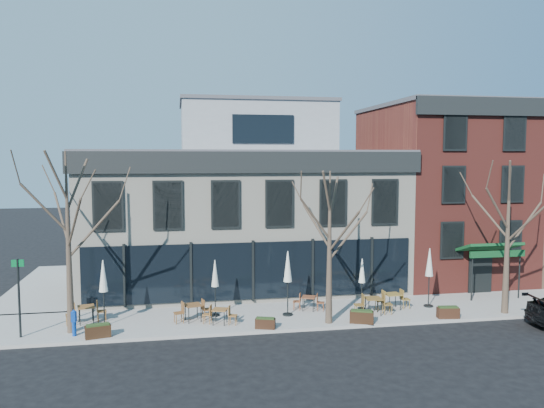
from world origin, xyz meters
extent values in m
plane|color=black|center=(0.00, 0.00, 0.00)|extent=(120.00, 120.00, 0.00)
cube|color=gray|center=(3.25, -2.15, 0.07)|extent=(33.50, 4.70, 0.15)
cube|color=gray|center=(-11.25, 6.00, 0.07)|extent=(4.50, 12.00, 0.15)
cube|color=beige|center=(0.00, 5.00, 4.00)|extent=(18.00, 10.00, 8.00)
cube|color=#47474C|center=(0.00, 5.00, 8.05)|extent=(18.30, 10.30, 0.30)
cube|color=black|center=(0.00, -0.12, 7.55)|extent=(18.30, 0.25, 1.10)
cube|color=black|center=(-9.12, 5.00, 7.55)|extent=(0.25, 10.30, 1.10)
cube|color=black|center=(0.00, -0.06, 1.90)|extent=(17.20, 0.12, 3.00)
cube|color=black|center=(-9.06, 4.00, 1.90)|extent=(0.12, 7.50, 3.00)
cube|color=gray|center=(1.00, 6.00, 9.60)|extent=(9.00, 6.50, 3.00)
cube|color=maroon|center=(13.00, 5.00, 5.50)|extent=(8.00, 10.00, 11.00)
cube|color=#47474C|center=(13.00, 5.00, 11.05)|extent=(8.20, 10.20, 0.25)
cube|color=black|center=(13.00, -0.12, 10.60)|extent=(8.20, 0.25, 1.00)
cube|color=#0D3C1B|center=(13.00, -0.85, 2.90)|extent=(3.20, 1.66, 0.67)
cube|color=black|center=(13.00, -0.05, 1.25)|extent=(1.40, 0.10, 2.50)
cone|color=#382B21|center=(-8.50, -3.20, 4.11)|extent=(0.34, 0.34, 7.92)
cylinder|color=#382B21|center=(-7.43, -3.01, 4.68)|extent=(2.23, 0.50, 2.48)
cylinder|color=#382B21|center=(-8.95, -2.23, 5.14)|extent=(1.03, 2.05, 2.14)
cylinder|color=#382B21|center=(-9.34, -3.51, 5.65)|extent=(1.80, 0.75, 2.21)
cylinder|color=#382B21|center=(-8.05, -4.16, 5.05)|extent=(1.03, 2.04, 2.28)
cone|color=#382B21|center=(3.00, -3.90, 3.67)|extent=(0.34, 0.34, 7.04)
cylinder|color=#382B21|center=(3.95, -3.73, 4.18)|extent=(2.00, 0.46, 2.21)
cylinder|color=#382B21|center=(2.60, -3.04, 4.59)|extent=(0.93, 1.84, 1.91)
cylinder|color=#382B21|center=(2.25, -4.17, 5.04)|extent=(1.61, 0.68, 1.97)
cylinder|color=#382B21|center=(3.40, -4.76, 4.51)|extent=(0.93, 1.83, 2.03)
cone|color=#382B21|center=(12.00, -3.90, 3.89)|extent=(0.34, 0.34, 7.48)
cylinder|color=#382B21|center=(13.01, -3.72, 4.43)|extent=(2.12, 0.48, 2.35)
cylinder|color=#382B21|center=(11.57, -2.99, 4.86)|extent=(0.98, 1.94, 2.03)
cylinder|color=#382B21|center=(11.20, -4.19, 5.35)|extent=(1.71, 0.71, 2.09)
cylinder|color=#382B21|center=(12.42, -4.81, 4.78)|extent=(0.98, 1.94, 2.16)
cylinder|color=black|center=(-10.50, -3.50, 1.85)|extent=(0.10, 0.10, 3.40)
cube|color=#005926|center=(-10.50, -3.50, 3.35)|extent=(0.50, 0.04, 0.30)
cylinder|color=#0B389B|center=(-8.27, -3.73, 0.46)|extent=(0.18, 0.18, 0.62)
cube|color=#0B389B|center=(-8.27, -3.73, 0.99)|extent=(0.23, 0.21, 0.44)
cone|color=#0B389B|center=(-8.27, -3.73, 1.26)|extent=(0.23, 0.23, 0.11)
cube|color=brown|center=(-8.07, -1.95, 0.92)|extent=(0.89, 0.89, 0.04)
cylinder|color=black|center=(-8.29, -2.30, 0.53)|extent=(0.04, 0.04, 0.76)
cylinder|color=black|center=(-7.71, -2.17, 0.53)|extent=(0.04, 0.04, 0.76)
cylinder|color=black|center=(-8.42, -1.73, 0.53)|extent=(0.04, 0.04, 0.76)
cylinder|color=black|center=(-7.85, -1.60, 0.53)|extent=(0.04, 0.04, 0.76)
cube|color=brown|center=(-3.19, -2.52, 0.91)|extent=(0.90, 0.90, 0.04)
cylinder|color=black|center=(-3.39, -2.88, 0.53)|extent=(0.04, 0.04, 0.75)
cylinder|color=black|center=(-2.83, -2.73, 0.53)|extent=(0.04, 0.04, 0.75)
cylinder|color=black|center=(-3.55, -2.32, 0.53)|extent=(0.04, 0.04, 0.75)
cylinder|color=black|center=(-2.98, -2.16, 0.53)|extent=(0.04, 0.04, 0.75)
cube|color=brown|center=(-1.98, -3.19, 0.83)|extent=(0.83, 0.83, 0.04)
cylinder|color=black|center=(-2.31, -3.35, 0.49)|extent=(0.04, 0.04, 0.67)
cylinder|color=black|center=(-1.82, -3.52, 0.49)|extent=(0.04, 0.04, 0.67)
cylinder|color=black|center=(-2.15, -2.86, 0.49)|extent=(0.04, 0.04, 0.67)
cylinder|color=black|center=(-1.65, -3.02, 0.49)|extent=(0.04, 0.04, 0.67)
cube|color=brown|center=(2.58, -1.75, 0.82)|extent=(0.83, 0.83, 0.04)
cylinder|color=black|center=(2.25, -1.90, 0.48)|extent=(0.04, 0.04, 0.66)
cylinder|color=black|center=(2.73, -2.08, 0.48)|extent=(0.04, 0.04, 0.66)
cylinder|color=black|center=(2.43, -1.42, 0.48)|extent=(0.04, 0.04, 0.66)
cylinder|color=black|center=(2.91, -1.60, 0.48)|extent=(0.04, 0.04, 0.66)
cube|color=brown|center=(5.51, -3.00, 0.94)|extent=(0.82, 0.82, 0.04)
cylinder|color=black|center=(5.18, -3.27, 0.54)|extent=(0.04, 0.04, 0.78)
cylinder|color=black|center=(5.79, -3.33, 0.54)|extent=(0.04, 0.04, 0.78)
cylinder|color=black|center=(5.23, -2.67, 0.54)|extent=(0.04, 0.04, 0.78)
cylinder|color=black|center=(5.84, -2.72, 0.54)|extent=(0.04, 0.04, 0.78)
cube|color=brown|center=(6.80, -2.31, 0.92)|extent=(0.75, 0.75, 0.04)
cylinder|color=black|center=(6.51, -2.61, 0.53)|extent=(0.04, 0.04, 0.76)
cylinder|color=black|center=(7.10, -2.60, 0.53)|extent=(0.04, 0.04, 0.76)
cylinder|color=black|center=(6.50, -2.02, 0.53)|extent=(0.04, 0.04, 0.76)
cylinder|color=black|center=(7.09, -2.01, 0.53)|extent=(0.04, 0.04, 0.76)
cylinder|color=black|center=(-7.18, -2.58, 0.18)|extent=(0.49, 0.49, 0.07)
cylinder|color=black|center=(-7.18, -2.58, 1.37)|extent=(0.06, 0.06, 2.44)
cone|color=silver|center=(-7.18, -2.58, 2.47)|extent=(0.40, 0.40, 1.44)
cylinder|color=black|center=(-2.10, -1.86, 0.18)|extent=(0.44, 0.44, 0.06)
cylinder|color=black|center=(-2.10, -1.86, 1.25)|extent=(0.05, 0.05, 2.19)
cone|color=#BABDAF|center=(-2.10, -1.86, 2.24)|extent=(0.36, 0.36, 1.30)
cylinder|color=black|center=(1.37, -2.40, 0.18)|extent=(0.50, 0.50, 0.07)
cylinder|color=black|center=(1.37, -2.40, 1.41)|extent=(0.06, 0.06, 2.52)
cone|color=silver|center=(1.37, -2.40, 2.56)|extent=(0.41, 0.41, 1.49)
cylinder|color=black|center=(5.27, -2.02, 0.18)|extent=(0.41, 0.41, 0.06)
cylinder|color=black|center=(5.27, -2.02, 1.18)|extent=(0.05, 0.05, 2.06)
cone|color=silver|center=(5.27, -2.02, 2.12)|extent=(0.34, 0.34, 1.22)
cylinder|color=black|center=(8.80, -2.21, 0.18)|extent=(0.49, 0.49, 0.07)
cylinder|color=black|center=(8.80, -2.21, 1.36)|extent=(0.06, 0.06, 2.43)
cone|color=beige|center=(8.80, -2.21, 2.47)|extent=(0.40, 0.40, 1.43)
cube|color=black|center=(-7.24, -4.12, 0.41)|extent=(1.11, 0.65, 0.52)
cube|color=#1E3314|center=(-7.24, -4.12, 0.69)|extent=(0.99, 0.54, 0.08)
cube|color=black|center=(-0.03, -4.20, 0.37)|extent=(0.96, 0.61, 0.45)
cube|color=#1E3314|center=(-0.03, -4.20, 0.61)|extent=(0.85, 0.52, 0.07)
cube|color=black|center=(4.49, -4.20, 0.42)|extent=(1.17, 0.81, 0.54)
cube|color=#1E3314|center=(4.49, -4.20, 0.72)|extent=(1.04, 0.69, 0.09)
cube|color=#331C11|center=(8.81, -4.20, 0.40)|extent=(1.06, 0.53, 0.51)
cube|color=#1E3314|center=(8.81, -4.20, 0.68)|extent=(0.95, 0.44, 0.08)
camera|label=1|loc=(-3.82, -27.04, 7.78)|focal=35.00mm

